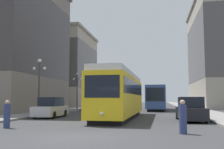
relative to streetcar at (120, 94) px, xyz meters
The scene contains 15 objects.
ground_plane 11.31m from the streetcar, 91.65° to the right, with size 200.00×200.00×0.00m, color #38383A.
sidewalk_left 30.42m from the streetcar, 107.86° to the left, with size 3.43×120.00×0.15m, color gray.
sidewalk_right 30.23m from the streetcar, 73.30° to the left, with size 3.43×120.00×0.15m, color gray.
streetcar is the anchor object (origin of this frame).
transit_bus 16.60m from the streetcar, 79.10° to the left, with size 3.01×12.31×3.45m.
parked_car_left_near 22.12m from the streetcar, 106.57° to the left, with size 2.07×4.89×1.82m.
parked_car_left_mid 6.43m from the streetcar, behind, with size 1.97×4.51×1.82m.
parked_car_right_far 6.09m from the streetcar, 18.37° to the right, with size 1.94×4.97×1.82m.
parked_car_left_far 16.19m from the streetcar, 112.95° to the left, with size 1.95×4.35×1.82m.
pedestrian_crossing_near 10.35m from the streetcar, 64.61° to the right, with size 0.37×0.37×1.64m.
pedestrian_crossing_far 10.23m from the streetcar, 122.04° to the right, with size 0.36×0.36×1.61m.
lamp_post_left_near 8.42m from the streetcar, behind, with size 1.41×0.36×5.47m.
lamp_post_left_far 15.51m from the streetcar, 122.08° to the left, with size 1.41×0.36×5.30m.
building_left_corner 20.88m from the streetcar, 152.36° to the left, with size 13.17×17.16×18.43m.
building_left_midblock 34.67m from the streetcar, 121.27° to the left, with size 14.01×15.65×15.71m.
Camera 1 is at (3.53, -10.98, 1.70)m, focal length 40.67 mm.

